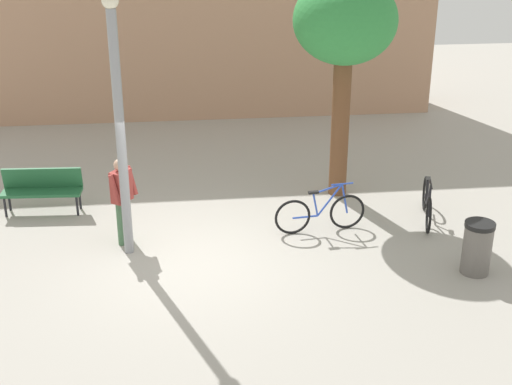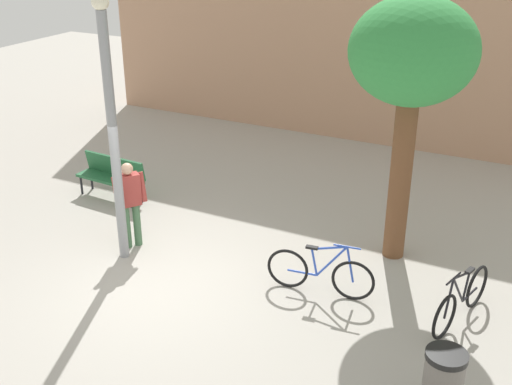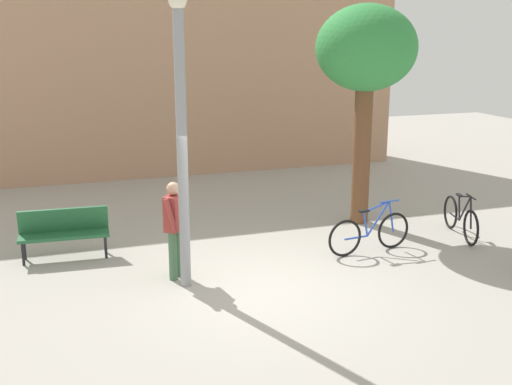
{
  "view_description": "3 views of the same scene",
  "coord_description": "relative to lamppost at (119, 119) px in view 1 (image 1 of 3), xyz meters",
  "views": [
    {
      "loc": [
        -0.16,
        -11.38,
        6.19
      ],
      "look_at": [
        1.18,
        0.68,
        1.01
      ],
      "focal_mm": 50.59,
      "sensor_mm": 36.0,
      "label": 1
    },
    {
      "loc": [
        5.54,
        -7.41,
        5.82
      ],
      "look_at": [
        1.21,
        1.17,
        1.51
      ],
      "focal_mm": 44.52,
      "sensor_mm": 36.0,
      "label": 2
    },
    {
      "loc": [
        -3.16,
        -8.95,
        4.07
      ],
      "look_at": [
        0.07,
        0.61,
        1.46
      ],
      "focal_mm": 43.96,
      "sensor_mm": 36.0,
      "label": 3
    }
  ],
  "objects": [
    {
      "name": "ground_plane",
      "position": [
        1.17,
        -0.55,
        -2.53
      ],
      "size": [
        36.0,
        36.0,
        0.0
      ],
      "primitive_type": "plane",
      "color": "#A8A399"
    },
    {
      "name": "trash_bin",
      "position": [
        5.99,
        -1.44,
        -2.05
      ],
      "size": [
        0.52,
        0.52,
        0.95
      ],
      "color": "#66605B",
      "rests_on": "ground_plane"
    },
    {
      "name": "person_by_lamppost",
      "position": [
        -0.09,
        0.39,
        -1.57
      ],
      "size": [
        0.53,
        0.62,
        1.67
      ],
      "color": "#47704C",
      "rests_on": "ground_plane"
    },
    {
      "name": "lamppost",
      "position": [
        0.0,
        0.0,
        0.0
      ],
      "size": [
        0.28,
        0.28,
        4.64
      ],
      "color": "gray",
      "rests_on": "ground_plane"
    },
    {
      "name": "plaza_tree",
      "position": [
        4.37,
        2.27,
        1.09
      ],
      "size": [
        2.09,
        2.09,
        4.62
      ],
      "color": "brown",
      "rests_on": "ground_plane"
    },
    {
      "name": "bicycle_blue",
      "position": [
        3.64,
        0.46,
        -2.15
      ],
      "size": [
        1.8,
        0.26,
        0.97
      ],
      "color": "black",
      "rests_on": "ground_plane"
    },
    {
      "name": "bicycle_black",
      "position": [
        5.84,
        0.7,
        -2.15
      ],
      "size": [
        0.52,
        1.76,
        0.97
      ],
      "color": "black",
      "rests_on": "ground_plane"
    },
    {
      "name": "park_bench",
      "position": [
        -1.82,
        2.01,
        -1.99
      ],
      "size": [
        1.63,
        0.57,
        0.92
      ],
      "color": "#236038",
      "rests_on": "ground_plane"
    },
    {
      "name": "building_facade",
      "position": [
        1.17,
        8.94,
        0.67
      ],
      "size": [
        14.36,
        2.0,
        6.4
      ],
      "primitive_type": "cube",
      "color": "tan",
      "rests_on": "ground_plane"
    }
  ]
}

